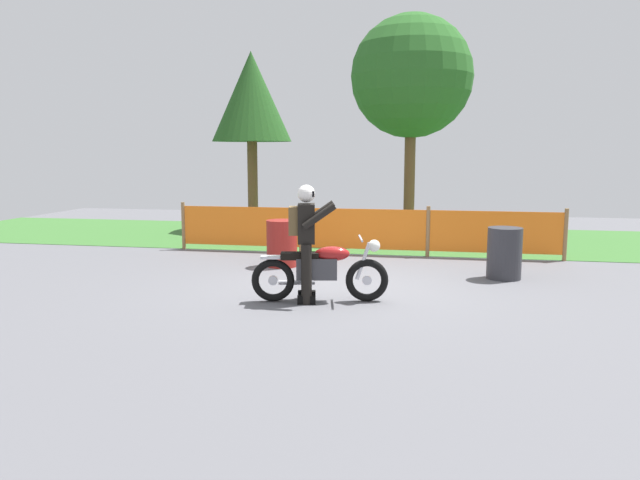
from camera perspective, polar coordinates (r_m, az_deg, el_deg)
The scene contains 9 objects.
ground at distance 9.77m, azimuth 1.77°, elevation -4.52°, with size 24.00×24.00×0.02m, color #5B5B60.
grass_verge at distance 15.43m, azimuth 5.20°, elevation 0.21°, with size 24.00×5.15×0.01m, color #386B2D.
barrier_fence at distance 12.83m, azimuth 4.07°, elevation 1.01°, with size 8.14×0.08×1.05m.
tree_leftmost at distance 17.11m, azimuth -6.45°, elevation 13.09°, with size 2.18×2.18×4.86m.
tree_near_left at distance 16.09m, azimuth 8.58°, elevation 14.86°, with size 3.09×3.09×5.60m.
motorcycle_lead at distance 8.78m, azimuth 0.09°, elevation -2.87°, with size 1.96×0.65×0.94m.
rider_lead at distance 8.69m, azimuth -1.33°, elevation 0.33°, with size 0.74×0.63×1.69m.
oil_drum at distance 11.51m, azimuth -3.60°, elevation -0.31°, with size 0.58×0.58×0.88m, color maroon.
spare_drum at distance 10.83m, azimuth 16.90°, elevation -1.19°, with size 0.58×0.58×0.88m, color #2D2D33.
Camera 1 is at (1.51, -9.41, 2.14)m, focal length 34.14 mm.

